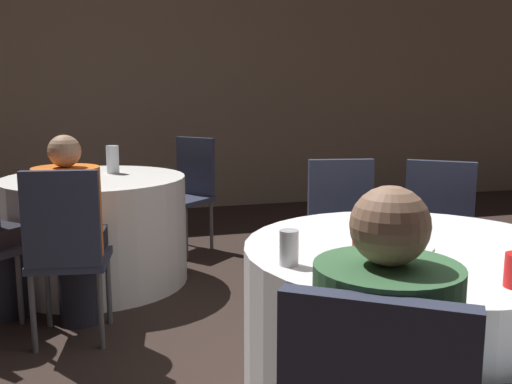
% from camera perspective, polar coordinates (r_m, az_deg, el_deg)
% --- Properties ---
extents(wall_back, '(16.00, 0.06, 2.80)m').
position_cam_1_polar(wall_back, '(6.65, -4.60, 10.49)').
color(wall_back, gray).
rests_on(wall_back, ground_plane).
extents(table_near, '(1.31, 1.31, 0.76)m').
position_cam_1_polar(table_near, '(2.40, 15.11, -13.97)').
color(table_near, white).
rests_on(table_near, ground_plane).
extents(table_far, '(1.26, 1.26, 0.76)m').
position_cam_1_polar(table_far, '(4.18, -15.68, -3.68)').
color(table_far, white).
rests_on(table_far, ground_plane).
extents(chair_near_northeast, '(0.56, 0.56, 0.95)m').
position_cam_1_polar(chair_near_northeast, '(3.36, 17.63, -3.79)').
color(chair_near_northeast, '#2D3347').
rests_on(chair_near_northeast, ground_plane).
extents(chair_near_north, '(0.47, 0.47, 0.95)m').
position_cam_1_polar(chair_near_north, '(3.31, 8.72, -3.61)').
color(chair_near_north, '#2D3347').
rests_on(chair_near_north, ground_plane).
extents(chair_far_south, '(0.45, 0.46, 0.95)m').
position_cam_1_polar(chair_far_south, '(3.13, -18.48, -4.80)').
color(chair_far_south, '#2D3347').
rests_on(chair_far_south, ground_plane).
extents(chair_far_northeast, '(0.56, 0.56, 0.95)m').
position_cam_1_polar(chair_far_northeast, '(4.88, -6.64, 0.83)').
color(chair_far_northeast, '#2D3347').
rests_on(chair_far_northeast, ground_plane).
extents(person_orange_shirt, '(0.38, 0.51, 1.12)m').
position_cam_1_polar(person_orange_shirt, '(3.29, -17.95, -3.90)').
color(person_orange_shirt, black).
rests_on(person_orange_shirt, ground_plane).
extents(pizza_plate_near, '(0.26, 0.26, 0.02)m').
position_cam_1_polar(pizza_plate_near, '(2.25, 14.12, -5.16)').
color(pizza_plate_near, white).
rests_on(pizza_plate_near, table_near).
extents(soda_can_silver, '(0.07, 0.07, 0.12)m').
position_cam_1_polar(soda_can_silver, '(1.94, 3.32, -5.59)').
color(soda_can_silver, silver).
rests_on(soda_can_silver, table_near).
extents(soda_can_red, '(0.07, 0.07, 0.12)m').
position_cam_1_polar(soda_can_red, '(1.97, 10.51, -5.57)').
color(soda_can_red, red).
rests_on(soda_can_red, table_near).
extents(bottle_far, '(0.09, 0.09, 0.20)m').
position_cam_1_polar(bottle_far, '(4.25, -14.14, 3.17)').
color(bottle_far, silver).
rests_on(bottle_far, table_far).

